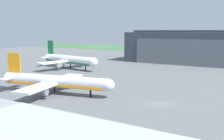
{
  "coord_description": "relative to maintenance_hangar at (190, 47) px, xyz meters",
  "views": [
    {
      "loc": [
        23.76,
        -62.64,
        18.95
      ],
      "look_at": [
        -23.26,
        14.88,
        5.19
      ],
      "focal_mm": 42.01,
      "sensor_mm": 36.0,
      "label": 1
    }
  ],
  "objects": [
    {
      "name": "maintenance_hangar",
      "position": [
        0.0,
        0.0,
        0.0
      ],
      "size": [
        71.39,
        32.92,
        19.0
      ],
      "color": "#383D47",
      "rests_on": "ground_plane"
    },
    {
      "name": "ground_plane",
      "position": [
        16.95,
        -94.0,
        -9.04
      ],
      "size": [
        440.0,
        440.0,
        0.0
      ],
      "primitive_type": "plane",
      "color": "slate"
    },
    {
      "name": "airliner_far_right",
      "position": [
        -44.84,
        -56.85,
        -4.76
      ],
      "size": [
        37.81,
        34.51,
        13.6
      ],
      "color": "white",
      "rests_on": "ground_plane"
    },
    {
      "name": "airliner_near_left",
      "position": [
        -14.17,
        -99.49,
        -5.37
      ],
      "size": [
        37.2,
        30.51,
        11.84
      ],
      "color": "silver",
      "rests_on": "ground_plane"
    }
  ]
}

